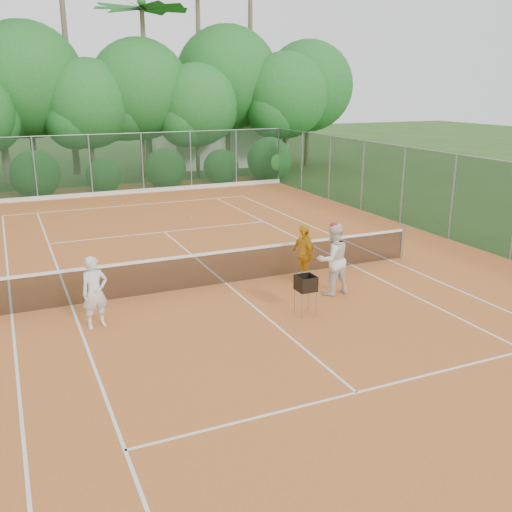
{
  "coord_description": "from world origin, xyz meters",
  "views": [
    {
      "loc": [
        -5.31,
        -13.89,
        5.24
      ],
      "look_at": [
        0.36,
        -1.2,
        1.1
      ],
      "focal_mm": 40.0,
      "sensor_mm": 36.0,
      "label": 1
    }
  ],
  "objects_px": {
    "player_center_grp": "(333,259)",
    "ball_hopper": "(306,284)",
    "player_white": "(95,292)",
    "player_yellow": "(304,254)"
  },
  "relations": [
    {
      "from": "player_center_grp",
      "to": "ball_hopper",
      "type": "distance_m",
      "value": 1.65
    },
    {
      "from": "player_white",
      "to": "player_yellow",
      "type": "relative_size",
      "value": 0.99
    },
    {
      "from": "player_white",
      "to": "player_yellow",
      "type": "distance_m",
      "value": 5.75
    },
    {
      "from": "player_white",
      "to": "player_center_grp",
      "type": "height_order",
      "value": "player_center_grp"
    },
    {
      "from": "player_white",
      "to": "player_center_grp",
      "type": "xyz_separation_m",
      "value": [
        5.96,
        -0.33,
        0.13
      ]
    },
    {
      "from": "player_yellow",
      "to": "ball_hopper",
      "type": "relative_size",
      "value": 1.72
    },
    {
      "from": "player_white",
      "to": "ball_hopper",
      "type": "distance_m",
      "value": 4.82
    },
    {
      "from": "player_white",
      "to": "player_center_grp",
      "type": "bearing_deg",
      "value": -14.76
    },
    {
      "from": "player_white",
      "to": "player_yellow",
      "type": "xyz_separation_m",
      "value": [
        5.7,
        0.75,
        0.01
      ]
    },
    {
      "from": "player_yellow",
      "to": "ball_hopper",
      "type": "distance_m",
      "value": 2.3
    }
  ]
}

